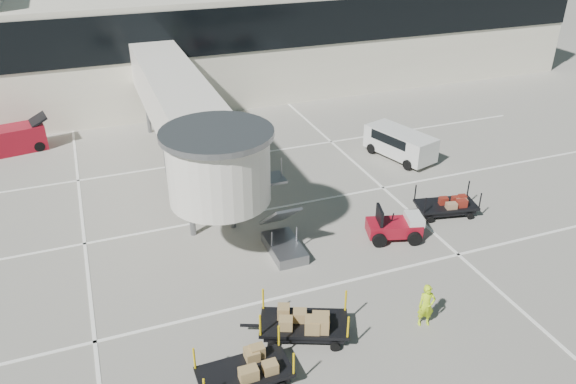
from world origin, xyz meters
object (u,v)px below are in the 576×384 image
at_px(box_cart_near, 301,322).
at_px(box_cart_far, 245,372).
at_px(ground_worker, 426,305).
at_px(minivan, 399,142).
at_px(suitcase_cart, 447,206).
at_px(belt_loader, 11,140).
at_px(baggage_tug, 395,227).

xyz_separation_m(box_cart_near, box_cart_far, (-2.66, -1.55, -0.06)).
height_order(ground_worker, minivan, ground_worker).
relative_size(suitcase_cart, belt_loader, 0.83).
xyz_separation_m(baggage_tug, ground_worker, (-2.04, -5.74, 0.29)).
bearing_deg(box_cart_near, ground_worker, 9.07).
height_order(ground_worker, belt_loader, belt_loader).
bearing_deg(ground_worker, box_cart_far, -162.44).
xyz_separation_m(baggage_tug, box_cart_far, (-9.34, -6.18, -0.08)).
relative_size(suitcase_cart, box_cart_far, 0.99).
relative_size(baggage_tug, box_cart_far, 0.73).
bearing_deg(baggage_tug, box_cart_far, -130.81).
bearing_deg(baggage_tug, ground_worker, -93.86).
xyz_separation_m(box_cart_near, ground_worker, (4.65, -1.11, 0.31)).
distance_m(box_cart_far, belt_loader, 25.05).
distance_m(box_cart_far, ground_worker, 7.32).
distance_m(baggage_tug, box_cart_far, 11.20).
xyz_separation_m(baggage_tug, suitcase_cart, (3.62, 0.98, -0.11)).
bearing_deg(suitcase_cart, minivan, 91.18).
relative_size(baggage_tug, suitcase_cart, 0.74).
distance_m(baggage_tug, minivan, 9.47).
relative_size(ground_worker, belt_loader, 0.39).
distance_m(suitcase_cart, minivan, 7.24).
xyz_separation_m(box_cart_far, belt_loader, (-8.30, 23.64, 0.27)).
bearing_deg(belt_loader, ground_worker, -65.98).
bearing_deg(box_cart_far, suitcase_cart, 28.44).
relative_size(box_cart_near, minivan, 0.82).
relative_size(box_cart_near, belt_loader, 0.87).
bearing_deg(ground_worker, baggage_tug, 84.59).
xyz_separation_m(ground_worker, minivan, (6.95, 13.83, 0.13)).
height_order(suitcase_cart, box_cart_far, box_cart_far).
height_order(box_cart_near, belt_loader, belt_loader).
distance_m(ground_worker, minivan, 15.48).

